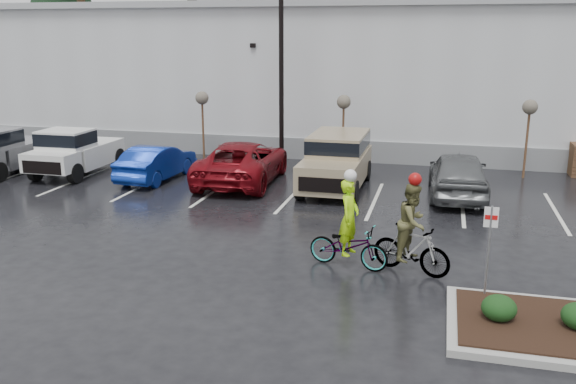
% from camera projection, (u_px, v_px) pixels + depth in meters
% --- Properties ---
extents(ground, '(120.00, 120.00, 0.00)m').
position_uv_depth(ground, '(315.00, 287.00, 14.25)').
color(ground, black).
rests_on(ground, ground).
extents(warehouse, '(60.50, 15.50, 7.20)m').
position_uv_depth(warehouse, '(397.00, 72.00, 33.93)').
color(warehouse, silver).
rests_on(warehouse, ground).
extents(wooded_ridge, '(80.00, 25.00, 6.00)m').
position_uv_depth(wooded_ridge, '(417.00, 64.00, 55.65)').
color(wooded_ridge, '#2A411B').
rests_on(wooded_ridge, ground).
extents(lamppost, '(0.50, 1.00, 9.22)m').
position_uv_depth(lamppost, '(281.00, 35.00, 25.01)').
color(lamppost, black).
rests_on(lamppost, ground).
extents(sapling_west, '(0.60, 0.60, 3.20)m').
position_uv_depth(sapling_west, '(202.00, 102.00, 27.65)').
color(sapling_west, '#46271C').
rests_on(sapling_west, ground).
extents(sapling_mid, '(0.60, 0.60, 3.20)m').
position_uv_depth(sapling_mid, '(344.00, 106.00, 26.10)').
color(sapling_mid, '#46271C').
rests_on(sapling_mid, ground).
extents(sapling_east, '(0.60, 0.60, 3.20)m').
position_uv_depth(sapling_east, '(530.00, 111.00, 24.30)').
color(sapling_east, '#46271C').
rests_on(sapling_east, ground).
extents(shrub_a, '(0.70, 0.70, 0.52)m').
position_uv_depth(shrub_a, '(499.00, 308.00, 12.25)').
color(shrub_a, black).
rests_on(shrub_a, curb_island).
extents(fire_lane_sign, '(0.30, 0.05, 2.20)m').
position_uv_depth(fire_lane_sign, '(489.00, 241.00, 13.17)').
color(fire_lane_sign, gray).
rests_on(fire_lane_sign, ground).
extents(pickup_silver, '(2.10, 5.20, 1.96)m').
position_uv_depth(pickup_silver, '(8.00, 149.00, 25.96)').
color(pickup_silver, '#96979D').
rests_on(pickup_silver, ground).
extents(pickup_white, '(2.10, 5.20, 1.96)m').
position_uv_depth(pickup_white, '(80.00, 150.00, 25.75)').
color(pickup_white, silver).
rests_on(pickup_white, ground).
extents(car_blue, '(1.74, 4.36, 1.41)m').
position_uv_depth(car_blue, '(157.00, 162.00, 24.55)').
color(car_blue, navy).
rests_on(car_blue, ground).
extents(car_red, '(3.01, 6.03, 1.64)m').
position_uv_depth(car_red, '(243.00, 162.00, 24.08)').
color(car_red, maroon).
rests_on(car_red, ground).
extents(suv_tan, '(2.20, 5.10, 2.06)m').
position_uv_depth(suv_tan, '(336.00, 162.00, 23.00)').
color(suv_tan, gray).
rests_on(suv_tan, ground).
extents(car_grey, '(2.20, 5.03, 1.69)m').
position_uv_depth(car_grey, '(458.00, 174.00, 21.89)').
color(car_grey, '#5C5F60').
rests_on(car_grey, ground).
extents(cyclist_hivis, '(2.20, 1.16, 2.54)m').
position_uv_depth(cyclist_hivis, '(349.00, 238.00, 15.32)').
color(cyclist_hivis, '#3F3F44').
rests_on(cyclist_hivis, ground).
extents(cyclist_olive, '(2.03, 1.25, 2.54)m').
position_uv_depth(cyclist_olive, '(412.00, 238.00, 14.92)').
color(cyclist_olive, '#3F3F44').
rests_on(cyclist_olive, ground).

